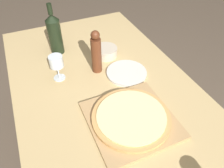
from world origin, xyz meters
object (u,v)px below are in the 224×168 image
Objects in this scene: wine_bottle at (55,34)px; pepper_mill at (96,53)px; wine_glass at (56,63)px; pizza at (131,117)px; small_bowl at (106,52)px.

wine_bottle is 0.32m from pepper_mill.
pepper_mill is at bearing -5.24° from wine_glass.
pepper_mill is (-0.01, 0.40, 0.09)m from pizza.
small_bowl is at bearing 48.83° from pepper_mill.
pizza is 2.43× the size of wine_glass.
wine_glass is at bearing -162.92° from small_bowl.
wine_glass is (-0.22, 0.42, 0.08)m from pizza.
pepper_mill is at bearing 91.21° from pizza.
wine_bottle is 1.24× the size of pepper_mill.
pepper_mill is at bearing -59.68° from wine_bottle.
wine_bottle is (-0.17, 0.68, 0.10)m from pizza.
small_bowl is at bearing -31.03° from wine_bottle.
small_bowl is (0.10, 0.12, -0.09)m from pepper_mill.
wine_bottle is 2.20× the size of small_bowl.
wine_bottle is 2.16× the size of wine_glass.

